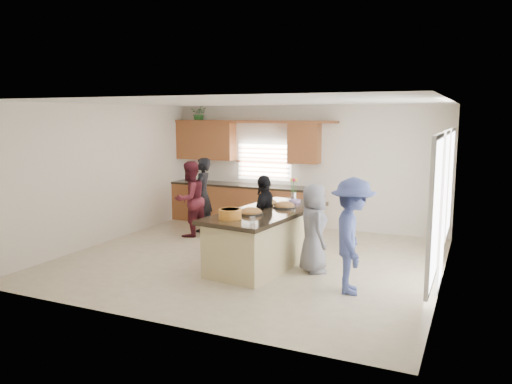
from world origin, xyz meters
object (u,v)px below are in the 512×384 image
at_px(woman_left_back, 202,195).
at_px(woman_right_front, 313,228).
at_px(woman_left_mid, 190,199).
at_px(woman_left_front, 264,217).
at_px(island, 267,238).
at_px(salad_bowl, 230,213).
at_px(woman_right_back, 352,236).

xyz_separation_m(woman_left_back, woman_right_front, (3.17, -1.82, -0.09)).
relative_size(woman_left_mid, woman_left_front, 1.06).
relative_size(island, salad_bowl, 7.74).
height_order(woman_left_mid, woman_left_front, woman_left_mid).
bearing_deg(woman_left_front, woman_left_mid, -117.34).
height_order(woman_left_back, woman_right_back, woman_right_back).
xyz_separation_m(island, woman_left_front, (-0.18, 0.31, 0.31)).
distance_m(woman_left_mid, woman_left_front, 2.29).
xyz_separation_m(woman_left_mid, woman_left_front, (2.11, -0.89, -0.04)).
distance_m(salad_bowl, woman_left_front, 1.23).
xyz_separation_m(woman_left_back, woman_left_mid, (-0.00, -0.52, -0.02)).
bearing_deg(island, woman_left_mid, 159.19).
xyz_separation_m(salad_bowl, woman_left_mid, (-2.03, 2.09, -0.23)).
height_order(salad_bowl, woman_left_front, woman_left_front).
height_order(salad_bowl, woman_left_back, woman_left_back).
bearing_deg(woman_right_front, woman_left_front, 35.82).
relative_size(woman_left_front, woman_right_back, 0.90).
relative_size(island, woman_right_back, 1.66).
distance_m(island, salad_bowl, 1.09).
bearing_deg(woman_right_front, woman_left_back, 27.09).
relative_size(woman_left_back, woman_left_mid, 1.02).
height_order(island, woman_left_front, woman_left_front).
bearing_deg(woman_right_back, woman_left_mid, 48.60).
bearing_deg(woman_left_back, island, 43.89).
height_order(island, salad_bowl, salad_bowl).
bearing_deg(woman_left_mid, woman_right_front, 82.35).
relative_size(salad_bowl, woman_right_front, 0.25).
xyz_separation_m(woman_left_front, woman_right_front, (1.05, -0.41, -0.03)).
xyz_separation_m(woman_left_mid, woman_right_back, (3.98, -2.02, 0.04)).
bearing_deg(island, woman_left_front, 127.11).
height_order(island, woman_left_mid, woman_left_mid).
relative_size(woman_left_back, woman_left_front, 1.08).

